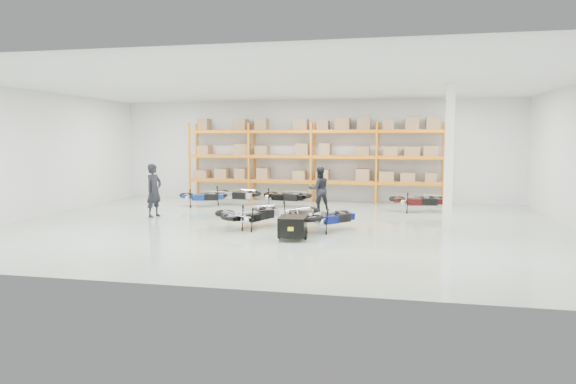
% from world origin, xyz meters
% --- Properties ---
extents(room, '(18.00, 18.00, 18.00)m').
position_xyz_m(room, '(0.00, 0.00, 2.25)').
color(room, '#B1C5B2').
rests_on(room, ground).
extents(pallet_rack, '(11.28, 0.98, 3.62)m').
position_xyz_m(pallet_rack, '(-0.00, 6.45, 2.26)').
color(pallet_rack, orange).
rests_on(pallet_rack, ground).
extents(structural_column, '(0.25, 0.25, 4.50)m').
position_xyz_m(structural_column, '(5.20, 0.50, 2.25)').
color(structural_column, white).
rests_on(structural_column, ground).
extents(moto_blue_centre, '(1.80, 1.85, 1.12)m').
position_xyz_m(moto_blue_centre, '(1.65, -0.57, 0.53)').
color(moto_blue_centre, '#081155').
rests_on(moto_blue_centre, ground).
extents(moto_silver_left, '(2.01, 1.94, 1.21)m').
position_xyz_m(moto_silver_left, '(-0.87, -0.45, 0.57)').
color(moto_silver_left, silver).
rests_on(moto_silver_left, ground).
extents(moto_black_far_left, '(1.46, 1.89, 1.10)m').
position_xyz_m(moto_black_far_left, '(-0.81, -0.71, 0.52)').
color(moto_black_far_left, black).
rests_on(moto_black_far_left, ground).
extents(moto_touring_right, '(1.37, 2.09, 1.24)m').
position_xyz_m(moto_touring_right, '(0.84, -0.58, 0.59)').
color(moto_touring_right, black).
rests_on(moto_touring_right, ground).
extents(trailer, '(0.81, 1.56, 0.65)m').
position_xyz_m(trailer, '(0.84, -2.18, 0.38)').
color(trailer, black).
rests_on(trailer, ground).
extents(moto_back_a, '(1.92, 1.31, 1.14)m').
position_xyz_m(moto_back_a, '(-4.18, 4.02, 0.54)').
color(moto_back_a, navy).
rests_on(moto_back_a, ground).
extents(moto_back_b, '(2.04, 1.31, 1.22)m').
position_xyz_m(moto_back_b, '(-3.06, 4.73, 0.58)').
color(moto_back_b, silver).
rests_on(moto_back_b, ground).
extents(moto_back_c, '(1.98, 1.27, 1.19)m').
position_xyz_m(moto_back_c, '(-0.83, 4.58, 0.56)').
color(moto_back_c, black).
rests_on(moto_back_c, ground).
extents(moto_back_d, '(1.98, 1.22, 1.19)m').
position_xyz_m(moto_back_d, '(4.48, 4.15, 0.56)').
color(moto_back_d, '#3C0C0C').
rests_on(moto_back_d, ground).
extents(person_left, '(0.63, 0.79, 1.90)m').
position_xyz_m(person_left, '(-4.87, 0.95, 0.95)').
color(person_left, black).
rests_on(person_left, ground).
extents(person_back, '(1.04, 0.95, 1.72)m').
position_xyz_m(person_back, '(0.73, 3.56, 0.86)').
color(person_back, black).
rests_on(person_back, ground).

